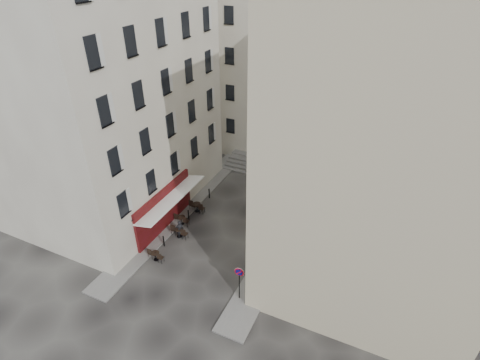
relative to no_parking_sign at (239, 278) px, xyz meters
The scene contains 18 objects.
ground 5.42m from the no_parking_sign, 141.17° to the left, with size 90.00×90.00×0.00m, color black.
sidewalk_left 11.24m from the no_parking_sign, 139.65° to the left, with size 2.00×22.00×0.12m, color slate.
sidewalk_right 6.47m from the no_parking_sign, 84.91° to the left, with size 2.00×18.00×0.12m, color slate.
building_left 17.82m from the no_parking_sign, 156.85° to the left, with size 12.20×16.20×20.60m.
building_right 11.93m from the no_parking_sign, 45.56° to the left, with size 12.20×14.20×18.60m.
building_back 23.90m from the no_parking_sign, 102.58° to the left, with size 18.20×10.20×18.60m.
cafe_storefront 9.26m from the no_parking_sign, 153.18° to the left, with size 1.74×7.30×3.50m.
stone_steps 16.31m from the no_parking_sign, 104.07° to the left, with size 9.00×3.15×0.80m.
bollard_near 7.65m from the no_parking_sign, 163.16° to the left, with size 0.12×0.12×0.98m.
bollard_mid 9.27m from the no_parking_sign, 141.73° to the left, with size 0.12×0.12×0.98m.
bollard_far 11.75m from the no_parking_sign, 128.11° to the left, with size 0.12×0.12×0.98m.
no_parking_sign is the anchor object (origin of this frame).
bistro_table_a 7.05m from the no_parking_sign, behind, with size 1.24×0.58×0.88m.
bistro_table_b 7.74m from the no_parking_sign, 151.96° to the left, with size 1.43×0.67×1.00m.
bistro_table_c 9.03m from the no_parking_sign, 146.01° to the left, with size 1.31×0.61×0.92m.
bistro_table_d 10.10m from the no_parking_sign, 135.71° to the left, with size 1.42×0.67×1.00m.
bistro_table_e 10.09m from the no_parking_sign, 135.29° to the left, with size 1.18×0.55×0.83m.
pedestrian 7.56m from the no_parking_sign, 151.98° to the left, with size 0.58×0.38×1.60m, color black.
Camera 1 is at (10.78, -17.86, 18.96)m, focal length 28.00 mm.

